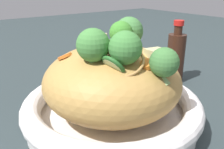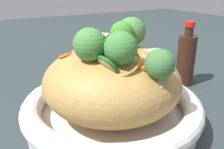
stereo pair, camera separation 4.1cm
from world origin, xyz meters
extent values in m
plane|color=#2A3537|center=(0.00, 0.00, 0.00)|extent=(3.00, 3.00, 0.00)
cylinder|color=white|center=(0.00, 0.00, 0.01)|extent=(0.30, 0.30, 0.02)
torus|color=white|center=(0.00, 0.00, 0.04)|extent=(0.31, 0.31, 0.03)
ellipsoid|color=#B58845|center=(0.00, 0.00, 0.08)|extent=(0.23, 0.23, 0.12)
torus|color=#AB8F44|center=(0.00, -0.04, 0.12)|extent=(0.06, 0.06, 0.02)
torus|color=#BA8C41|center=(0.00, 0.01, 0.11)|extent=(0.09, 0.09, 0.02)
torus|color=#B38244|center=(0.02, 0.06, 0.14)|extent=(0.08, 0.08, 0.03)
torus|color=#B0824D|center=(-0.01, 0.02, 0.13)|extent=(0.06, 0.06, 0.01)
cone|color=#A3B774|center=(0.02, 0.06, 0.13)|extent=(0.02, 0.02, 0.02)
sphere|color=#41823C|center=(0.02, 0.06, 0.16)|extent=(0.05, 0.05, 0.05)
cone|color=#96B76F|center=(-0.02, 0.10, 0.11)|extent=(0.03, 0.03, 0.02)
sphere|color=#40763B|center=(-0.02, 0.10, 0.14)|extent=(0.05, 0.05, 0.04)
cone|color=#9FBF76|center=(-0.05, -0.01, 0.14)|extent=(0.03, 0.03, 0.02)
sphere|color=#468141|center=(-0.05, -0.01, 0.16)|extent=(0.06, 0.06, 0.05)
cone|color=#A4BA73|center=(-0.02, 0.00, 0.14)|extent=(0.02, 0.02, 0.02)
sphere|color=#3F882F|center=(-0.02, 0.00, 0.16)|extent=(0.04, 0.04, 0.04)
cone|color=#A5BA71|center=(0.05, 0.02, 0.13)|extent=(0.03, 0.03, 0.02)
sphere|color=#45853E|center=(0.05, 0.02, 0.16)|extent=(0.07, 0.07, 0.05)
cylinder|color=orange|center=(-0.03, 0.00, 0.14)|extent=(0.03, 0.04, 0.03)
cylinder|color=orange|center=(-0.06, -0.07, 0.12)|extent=(0.03, 0.03, 0.02)
cylinder|color=orange|center=(-0.01, 0.07, 0.13)|extent=(0.02, 0.02, 0.01)
cylinder|color=orange|center=(0.01, 0.02, 0.14)|extent=(0.03, 0.03, 0.02)
cylinder|color=orange|center=(0.07, -0.04, 0.13)|extent=(0.03, 0.03, 0.01)
cylinder|color=beige|center=(0.01, 0.02, 0.14)|extent=(0.05, 0.05, 0.02)
torus|color=#2D502E|center=(0.01, 0.02, 0.14)|extent=(0.06, 0.06, 0.02)
cylinder|color=beige|center=(-0.04, -0.08, 0.12)|extent=(0.04, 0.03, 0.03)
torus|color=#2D5B29|center=(-0.04, -0.08, 0.12)|extent=(0.05, 0.04, 0.03)
cylinder|color=beige|center=(0.04, 0.06, 0.13)|extent=(0.03, 0.03, 0.03)
torus|color=#265E25|center=(0.04, 0.06, 0.13)|extent=(0.03, 0.04, 0.03)
cylinder|color=beige|center=(0.01, -0.03, 0.14)|extent=(0.04, 0.04, 0.03)
torus|color=#2F5A23|center=(0.01, -0.03, 0.14)|extent=(0.04, 0.05, 0.03)
cube|color=#CDB591|center=(0.01, -0.04, 0.14)|extent=(0.05, 0.05, 0.03)
cube|color=#CCB395|center=(0.02, 0.00, 0.15)|extent=(0.04, 0.04, 0.02)
cube|color=#C8BF88|center=(-0.04, 0.06, 0.14)|extent=(0.03, 0.04, 0.02)
cylinder|color=#381E14|center=(-0.25, -0.07, 0.06)|extent=(0.04, 0.04, 0.12)
cylinder|color=#381E14|center=(-0.25, -0.07, 0.13)|extent=(0.02, 0.02, 0.02)
cylinder|color=red|center=(-0.25, -0.07, 0.15)|extent=(0.02, 0.02, 0.01)
camera|label=1|loc=(0.23, 0.31, 0.24)|focal=38.86mm
camera|label=2|loc=(0.19, 0.33, 0.24)|focal=38.86mm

